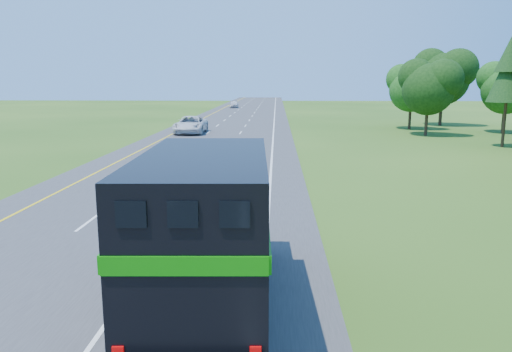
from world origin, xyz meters
name	(u,v)px	position (x,y,z in m)	size (l,w,h in m)	color
road	(218,139)	(0.00, 50.00, 0.02)	(15.00, 260.00, 0.04)	#38383A
lane_markings	(218,139)	(0.00, 50.00, 0.04)	(11.15, 260.00, 0.01)	yellow
horse_truck	(208,225)	(4.15, 12.33, 2.20)	(3.19, 9.21, 4.03)	black
white_suv	(191,125)	(-3.62, 55.18, 0.98)	(3.12, 6.76, 1.88)	silver
far_car	(234,104)	(-3.40, 109.35, 0.80)	(1.79, 4.46, 1.52)	silver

